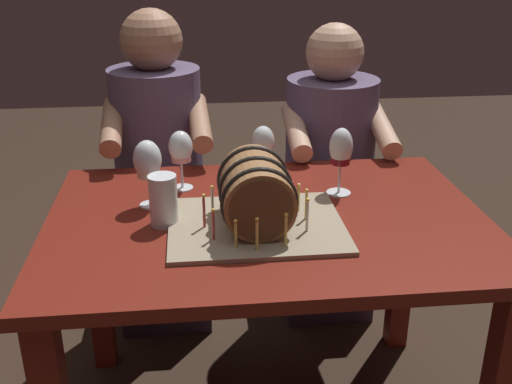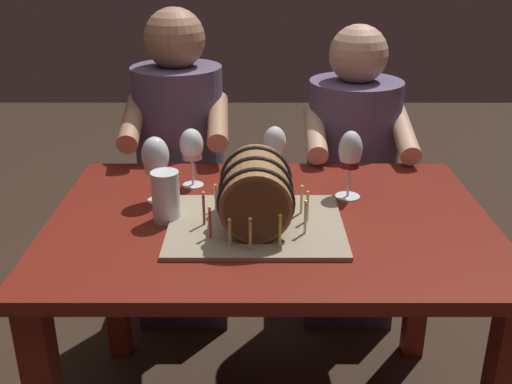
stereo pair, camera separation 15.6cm
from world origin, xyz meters
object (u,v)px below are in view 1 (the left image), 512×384
beer_pint (163,202)px  wine_glass_red (341,150)px  dining_table (267,255)px  barrel_cake (256,198)px  wine_glass_white (148,162)px  person_seated_left (161,188)px  wine_glass_rose (181,150)px  wine_glass_empty (263,143)px  person_seated_right (328,187)px

beer_pint → wine_glass_red: bearing=17.1°
dining_table → barrel_cake: size_ratio=2.63×
wine_glass_white → person_seated_left: (-0.00, 0.54, -0.30)m
wine_glass_rose → wine_glass_empty: size_ratio=1.02×
dining_table → wine_glass_red: (0.23, 0.14, 0.25)m
wine_glass_white → person_seated_left: size_ratio=0.16×
wine_glass_rose → wine_glass_white: (-0.09, -0.12, 0.01)m
barrel_cake → beer_pint: size_ratio=3.30×
wine_glass_empty → person_seated_left: size_ratio=0.15×
barrel_cake → person_seated_right: 0.84m
wine_glass_rose → wine_glass_white: 0.15m
wine_glass_red → beer_pint: bearing=-162.9°
barrel_cake → wine_glass_white: (-0.28, 0.17, 0.05)m
beer_pint → dining_table: bearing=4.0°
wine_glass_empty → wine_glass_white: 0.37m
beer_pint → wine_glass_white: bearing=108.6°
barrel_cake → beer_pint: 0.24m
person_seated_left → wine_glass_empty: bearing=-48.8°
wine_glass_red → person_seated_right: size_ratio=0.18×
dining_table → person_seated_left: bearing=116.3°
wine_glass_rose → beer_pint: (-0.05, -0.24, -0.06)m
wine_glass_empty → wine_glass_red: bearing=-30.6°
person_seated_right → beer_pint: bearing=-131.8°
wine_glass_red → beer_pint: wine_glass_red is taller
dining_table → person_seated_right: size_ratio=1.04×
wine_glass_red → person_seated_left: (-0.55, 0.51, -0.30)m
wine_glass_empty → person_seated_left: 0.59m
barrel_cake → person_seated_left: bearing=111.6°
wine_glass_red → wine_glass_white: 0.55m
wine_glass_empty → wine_glass_white: size_ratio=0.92×
beer_pint → person_seated_right: person_seated_right is taller
person_seated_left → person_seated_right: person_seated_left is taller
dining_table → person_seated_right: 0.73m
wine_glass_red → wine_glass_white: wine_glass_red is taller
beer_pint → wine_glass_empty: bearing=43.5°
person_seated_left → person_seated_right: 0.64m
wine_glass_rose → beer_pint: size_ratio=1.31×
wine_glass_rose → person_seated_left: (-0.09, 0.42, -0.29)m
dining_table → wine_glass_empty: size_ratio=6.76×
dining_table → beer_pint: beer_pint is taller
wine_glass_rose → wine_glass_empty: bearing=8.3°
wine_glass_white → beer_pint: (0.04, -0.13, -0.07)m
dining_table → wine_glass_rose: (-0.23, 0.22, 0.24)m
wine_glass_rose → person_seated_left: person_seated_left is taller
person_seated_left → beer_pint: bearing=-86.3°
dining_table → wine_glass_red: wine_glass_red is taller
barrel_cake → wine_glass_red: size_ratio=2.26×
barrel_cake → wine_glass_rose: barrel_cake is taller
person_seated_left → person_seated_right: (0.64, -0.00, -0.02)m
wine_glass_red → wine_glass_rose: (-0.46, 0.09, -0.01)m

